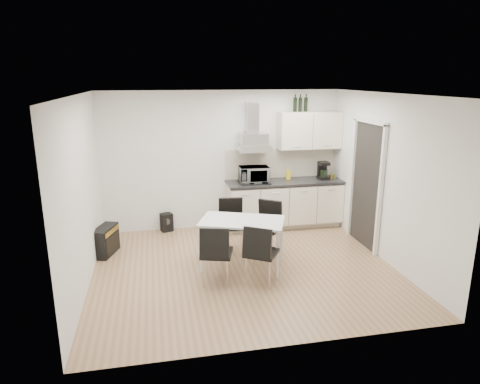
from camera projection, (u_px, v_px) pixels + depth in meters
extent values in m
plane|color=tan|center=(244.00, 268.00, 6.54)|extent=(4.50, 4.50, 0.00)
cube|color=white|center=(222.00, 160.00, 8.09)|extent=(4.50, 0.10, 2.60)
cube|color=white|center=(286.00, 234.00, 4.30)|extent=(4.50, 0.10, 2.60)
cube|color=white|center=(81.00, 194.00, 5.76)|extent=(0.10, 4.00, 2.60)
cube|color=white|center=(386.00, 179.00, 6.63)|extent=(0.10, 4.00, 2.60)
plane|color=white|center=(245.00, 94.00, 5.86)|extent=(4.50, 4.50, 0.00)
cube|color=white|center=(365.00, 186.00, 7.21)|extent=(0.08, 1.04, 2.10)
cube|color=beige|center=(283.00, 223.00, 8.39)|extent=(2.16, 0.52, 0.10)
cube|color=beige|center=(284.00, 203.00, 8.24)|extent=(2.20, 0.60, 0.76)
cube|color=#262628|center=(285.00, 182.00, 8.12)|extent=(2.22, 0.64, 0.04)
cube|color=beige|center=(281.00, 163.00, 8.32)|extent=(2.20, 0.02, 0.58)
cube|color=beige|center=(309.00, 130.00, 8.10)|extent=(1.20, 0.35, 0.70)
cube|color=silver|center=(253.00, 143.00, 7.89)|extent=(0.60, 0.46, 0.30)
cube|color=silver|center=(252.00, 118.00, 7.88)|extent=(0.22, 0.20, 0.55)
imported|color=silver|center=(254.00, 173.00, 7.94)|extent=(0.55, 0.32, 0.37)
cube|color=yellow|center=(288.00, 175.00, 8.22)|extent=(0.08, 0.04, 0.18)
cylinder|color=brown|center=(332.00, 176.00, 8.24)|extent=(0.04, 0.04, 0.11)
cylinder|color=#4C6626|center=(335.00, 176.00, 8.25)|extent=(0.04, 0.04, 0.11)
cylinder|color=black|center=(295.00, 103.00, 7.91)|extent=(0.07, 0.07, 0.32)
cylinder|color=black|center=(300.00, 103.00, 7.93)|extent=(0.07, 0.07, 0.32)
cylinder|color=black|center=(306.00, 103.00, 7.95)|extent=(0.07, 0.07, 0.32)
cube|color=white|center=(242.00, 221.00, 6.42)|extent=(1.41, 1.11, 0.03)
cube|color=white|center=(201.00, 250.00, 6.32)|extent=(0.06, 0.06, 0.72)
cube|color=white|center=(277.00, 255.00, 6.13)|extent=(0.06, 0.06, 0.72)
cube|color=white|center=(211.00, 235.00, 6.90)|extent=(0.06, 0.06, 0.72)
cube|color=white|center=(281.00, 240.00, 6.71)|extent=(0.06, 0.06, 0.72)
cube|color=black|center=(106.00, 241.00, 7.00)|extent=(0.41, 0.61, 0.47)
cube|color=gold|center=(113.00, 230.00, 6.98)|extent=(0.18, 0.48, 0.08)
cube|color=black|center=(167.00, 222.00, 8.08)|extent=(0.26, 0.24, 0.34)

